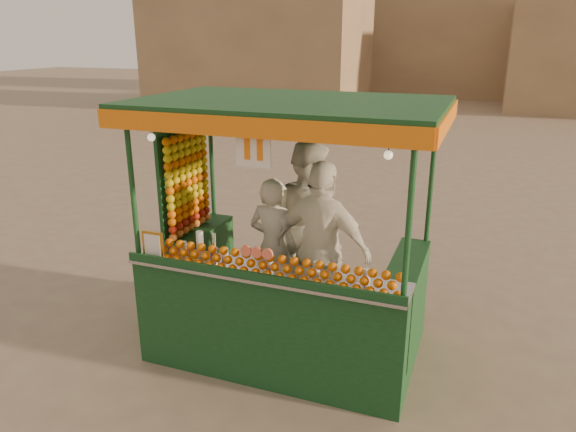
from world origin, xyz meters
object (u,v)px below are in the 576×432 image
at_px(vendor_middle, 307,221).
at_px(vendor_right, 322,249).
at_px(juice_cart, 278,278).
at_px(vendor_left, 273,247).

bearing_deg(vendor_middle, vendor_right, 145.58).
distance_m(juice_cart, vendor_middle, 0.89).
bearing_deg(vendor_right, juice_cart, 25.56).
relative_size(vendor_left, vendor_right, 0.86).
relative_size(vendor_middle, vendor_right, 1.04).
bearing_deg(vendor_left, vendor_right, 173.52).
bearing_deg(vendor_left, juice_cart, 127.85).
xyz_separation_m(vendor_left, vendor_middle, (0.22, 0.52, 0.17)).
xyz_separation_m(juice_cart, vendor_middle, (0.06, 0.79, 0.39)).
xyz_separation_m(juice_cart, vendor_right, (0.46, 0.12, 0.36)).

